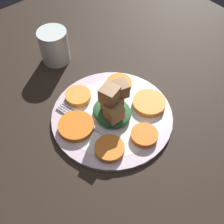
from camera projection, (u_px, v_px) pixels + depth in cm
name	position (u px, v px, depth cm)	size (l,w,h in cm)	color
table_slab	(112.00, 120.00, 68.88)	(120.00, 120.00, 2.00)	black
plate	(112.00, 116.00, 67.67)	(29.08, 29.08, 1.05)	silver
carrot_slice_0	(110.00, 148.00, 60.72)	(6.55, 6.55, 1.36)	orange
carrot_slice_1	(144.00, 135.00, 62.81)	(6.15, 6.15, 1.36)	orange
carrot_slice_2	(149.00, 103.00, 68.55)	(8.11, 8.11, 1.36)	orange
carrot_slice_3	(119.00, 84.00, 72.48)	(6.55, 6.55, 1.36)	orange
carrot_slice_4	(78.00, 96.00, 69.92)	(6.39, 6.39, 1.36)	orange
carrot_slice_5	(76.00, 126.00, 64.34)	(8.23, 8.23, 1.36)	orange
center_pile	(113.00, 106.00, 64.34)	(9.66, 8.73, 9.66)	#2D6033
fork	(85.00, 122.00, 65.69)	(17.46, 5.92, 0.40)	silver
water_glass	(54.00, 46.00, 77.13)	(7.97, 7.97, 9.41)	silver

